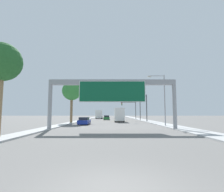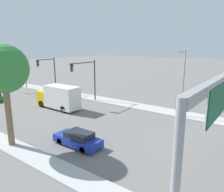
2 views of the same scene
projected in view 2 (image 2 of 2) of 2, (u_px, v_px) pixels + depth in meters
The scene contains 9 objects.
sidewalk_right at pixel (25, 85), 50.00m from camera, with size 3.00×120.00×0.15m.
sign_gantry at pixel (218, 96), 16.99m from camera, with size 16.91×0.73×6.58m.
car_mid_right at pixel (78, 139), 19.85m from camera, with size 1.86×4.69×1.40m.
truck_box_primary at pixel (59, 97), 31.38m from camera, with size 2.33×7.34×3.42m.
traffic_light_near_intersection at pixel (88, 74), 34.10m from camera, with size 5.49×0.32×6.73m.
traffic_light_mid_block at pixel (50, 70), 40.33m from camera, with size 4.00×0.32×6.82m.
traffic_light_far_intersection at pixel (17, 68), 45.71m from camera, with size 5.51×0.32×6.35m.
palm_tree_background at pixel (4, 70), 18.44m from camera, with size 4.18×4.18×9.15m.
street_lamp_right at pixel (183, 79), 26.73m from camera, with size 2.84×0.28×8.45m.
Camera 2 is at (-18.25, 14.69, 8.94)m, focal length 35.00 mm.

